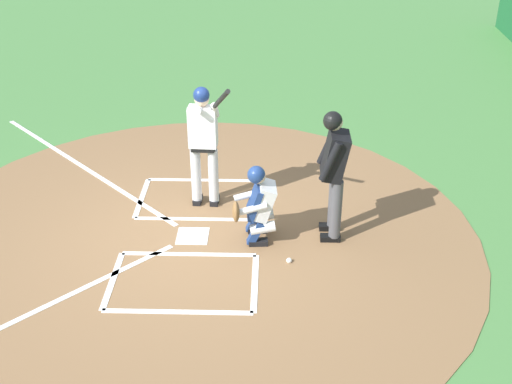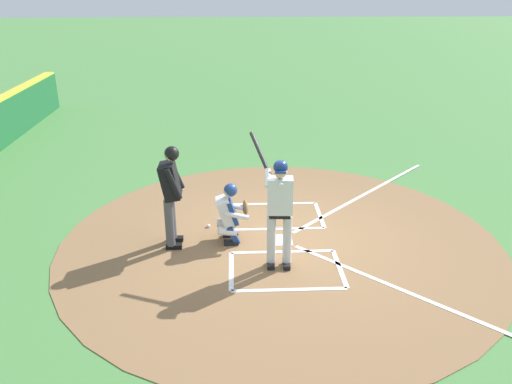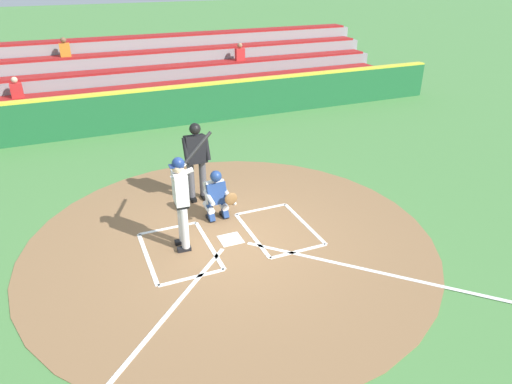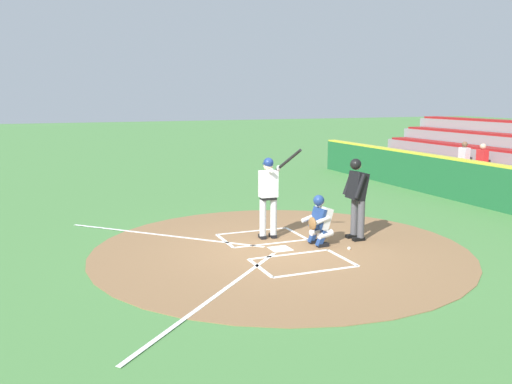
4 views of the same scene
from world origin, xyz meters
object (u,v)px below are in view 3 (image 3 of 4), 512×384
catcher (217,194)px  plate_umpire (196,157)px  batter (181,196)px  baseball (235,204)px

catcher → plate_umpire: 1.13m
batter → plate_umpire: size_ratio=1.14×
catcher → baseball: bearing=-142.1°
catcher → baseball: 0.89m
batter → baseball: (-1.49, -1.22, -1.06)m
batter → plate_umpire: bearing=-114.0°
catcher → batter: bearing=40.4°
plate_umpire → baseball: plate_umpire is taller
batter → baseball: batter is taller
baseball → batter: bearing=39.5°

